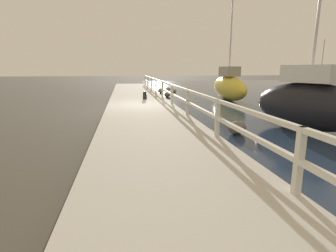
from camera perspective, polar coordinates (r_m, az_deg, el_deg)
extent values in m
plane|color=#4C473D|center=(12.98, -5.85, 3.38)|extent=(120.00, 120.00, 0.00)
cube|color=beige|center=(12.96, -5.86, 4.03)|extent=(3.27, 36.00, 0.30)
cube|color=silver|center=(4.07, 26.61, -6.83)|extent=(0.10, 0.10, 0.97)
cube|color=silver|center=(6.85, 10.69, 1.73)|extent=(0.10, 0.10, 0.97)
cube|color=silver|center=(9.92, 4.26, 5.19)|extent=(0.10, 0.10, 0.97)
cube|color=silver|center=(13.07, 0.86, 6.97)|extent=(0.10, 0.10, 0.97)
cube|color=silver|center=(16.25, -1.22, 8.05)|extent=(0.10, 0.10, 0.97)
cube|color=silver|center=(19.46, -2.63, 8.77)|extent=(0.10, 0.10, 0.97)
cube|color=silver|center=(22.67, -3.64, 9.28)|extent=(0.10, 0.10, 0.97)
cube|color=silver|center=(25.89, -4.40, 9.66)|extent=(0.10, 0.10, 0.97)
cube|color=silver|center=(29.12, -4.99, 9.96)|extent=(0.10, 0.10, 0.97)
cube|color=silver|center=(13.03, 0.87, 8.93)|extent=(0.09, 32.50, 0.08)
cube|color=silver|center=(13.07, 0.86, 6.97)|extent=(0.09, 32.50, 0.08)
ellipsoid|color=gray|center=(22.04, 1.30, 7.61)|extent=(0.45, 0.41, 0.34)
ellipsoid|color=#666056|center=(8.48, 14.80, -0.38)|extent=(0.57, 0.51, 0.42)
ellipsoid|color=gray|center=(22.05, -1.63, 7.67)|extent=(0.51, 0.46, 0.39)
ellipsoid|color=gray|center=(24.12, 0.08, 8.03)|extent=(0.45, 0.41, 0.34)
ellipsoid|color=#666056|center=(18.97, -0.15, 6.84)|extent=(0.46, 0.42, 0.35)
cylinder|color=black|center=(15.09, -5.08, 6.39)|extent=(0.23, 0.23, 0.31)
sphere|color=black|center=(15.07, -5.09, 7.12)|extent=(0.21, 0.21, 0.21)
ellipsoid|color=gold|center=(17.76, 13.01, 8.07)|extent=(1.63, 5.88, 1.53)
cube|color=#9E937F|center=(17.72, 13.18, 11.51)|extent=(0.98, 2.05, 0.61)
cylinder|color=silver|center=(17.94, 13.70, 21.24)|extent=(0.09, 0.09, 6.68)
ellipsoid|color=orange|center=(35.81, 30.12, 8.38)|extent=(1.23, 3.84, 1.01)
cube|color=silver|center=(35.78, 30.27, 9.73)|extent=(0.83, 1.36, 0.70)
cylinder|color=silver|center=(35.79, 30.59, 12.56)|extent=(0.09, 0.09, 4.25)
ellipsoid|color=black|center=(9.91, 28.13, 3.80)|extent=(2.74, 4.10, 1.57)
cube|color=silver|center=(9.83, 28.77, 9.95)|extent=(1.52, 1.90, 0.56)
cylinder|color=silver|center=(10.00, 30.06, 21.54)|extent=(0.09, 0.09, 4.60)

